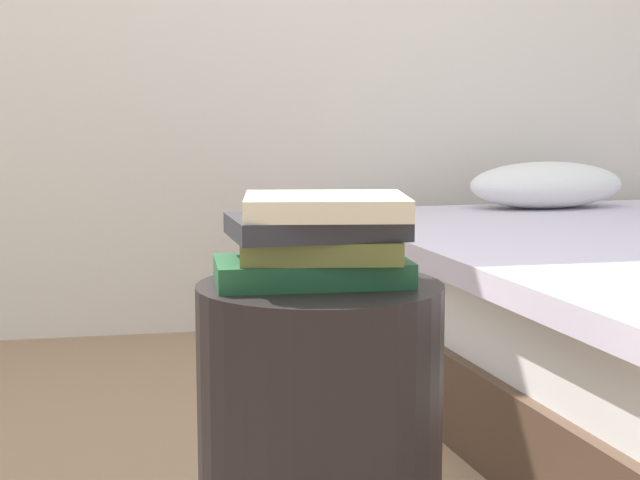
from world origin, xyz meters
name	(u,v)px	position (x,y,z in m)	size (l,w,h in m)	color
side_table	(320,448)	(0.00, 0.00, 0.26)	(0.39, 0.39, 0.53)	black
book_forest	(312,271)	(-0.01, 0.01, 0.55)	(0.30, 0.16, 0.04)	#1E512D
book_olive	(322,249)	(0.00, 0.00, 0.58)	(0.24, 0.16, 0.03)	olive
book_charcoal	(315,227)	(-0.01, 0.01, 0.62)	(0.26, 0.19, 0.03)	#28282D
book_cream	(326,206)	(0.01, 0.00, 0.65)	(0.25, 0.21, 0.03)	beige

